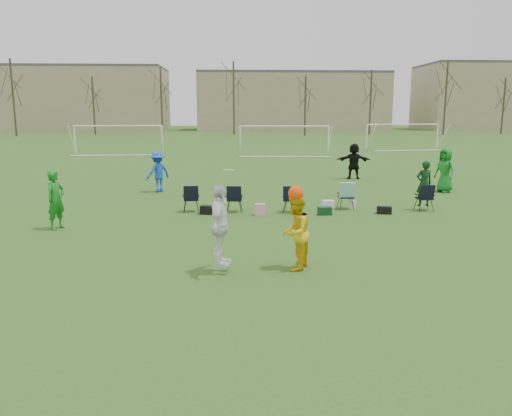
{
  "coord_description": "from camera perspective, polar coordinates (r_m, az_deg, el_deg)",
  "views": [
    {
      "loc": [
        -0.37,
        -9.47,
        3.5
      ],
      "look_at": [
        0.2,
        2.25,
        1.25
      ],
      "focal_mm": 35.0,
      "sensor_mm": 36.0,
      "label": 1
    }
  ],
  "objects": [
    {
      "name": "fielder_blue",
      "position": [
        22.69,
        -11.15,
        4.07
      ],
      "size": [
        1.31,
        1.28,
        1.8
      ],
      "primitive_type": "imported",
      "rotation": [
        0.0,
        0.0,
        3.87
      ],
      "color": "blue",
      "rests_on": "ground"
    },
    {
      "name": "building_row",
      "position": [
        105.74,
        1.11,
        12.19
      ],
      "size": [
        126.0,
        16.0,
        13.0
      ],
      "color": "tan",
      "rests_on": "ground"
    },
    {
      "name": "goal_right",
      "position": [
        50.24,
        16.44,
        8.61
      ],
      "size": [
        7.35,
        1.14,
        2.46
      ],
      "rotation": [
        0.0,
        0.0,
        0.14
      ],
      "color": "white",
      "rests_on": "ground"
    },
    {
      "name": "fielder_green_far",
      "position": [
        23.73,
        20.78,
        4.05
      ],
      "size": [
        0.99,
        1.14,
        1.96
      ],
      "primitive_type": "imported",
      "rotation": [
        0.0,
        0.0,
        -1.09
      ],
      "color": "#147120",
      "rests_on": "ground"
    },
    {
      "name": "center_contest",
      "position": [
        11.03,
        0.51,
        -2.34
      ],
      "size": [
        2.45,
        1.26,
        2.32
      ],
      "color": "white",
      "rests_on": "ground"
    },
    {
      "name": "goal_mid",
      "position": [
        41.73,
        3.28,
        8.66
      ],
      "size": [
        7.4,
        0.63,
        2.46
      ],
      "rotation": [
        0.0,
        0.0,
        -0.07
      ],
      "color": "white",
      "rests_on": "ground"
    },
    {
      "name": "fielder_black",
      "position": [
        27.27,
        11.11,
        5.28
      ],
      "size": [
        1.81,
        0.74,
        1.9
      ],
      "primitive_type": "imported",
      "rotation": [
        0.0,
        0.0,
        3.04
      ],
      "color": "black",
      "rests_on": "ground"
    },
    {
      "name": "tree_line",
      "position": [
        79.33,
        -2.38,
        11.98
      ],
      "size": [
        110.28,
        3.28,
        11.4
      ],
      "color": "#382B21",
      "rests_on": "ground"
    },
    {
      "name": "ground",
      "position": [
        10.1,
        -0.52,
        -9.42
      ],
      "size": [
        260.0,
        260.0,
        0.0
      ],
      "primitive_type": "plane",
      "color": "#30581B",
      "rests_on": "ground"
    },
    {
      "name": "goal_left",
      "position": [
        44.55,
        -15.42,
        8.43
      ],
      "size": [
        7.39,
        0.76,
        2.46
      ],
      "rotation": [
        0.0,
        0.0,
        0.09
      ],
      "color": "white",
      "rests_on": "ground"
    },
    {
      "name": "fielder_green_near",
      "position": [
        16.27,
        -21.9,
        0.86
      ],
      "size": [
        0.68,
        0.78,
        1.8
      ],
      "primitive_type": "imported",
      "rotation": [
        0.0,
        0.0,
        1.11
      ],
      "color": "#15761D",
      "rests_on": "ground"
    },
    {
      "name": "sideline_setup",
      "position": [
        18.1,
        7.27,
        1.33
      ],
      "size": [
        9.08,
        1.54,
        1.8
      ],
      "color": "#0E3313",
      "rests_on": "ground"
    }
  ]
}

